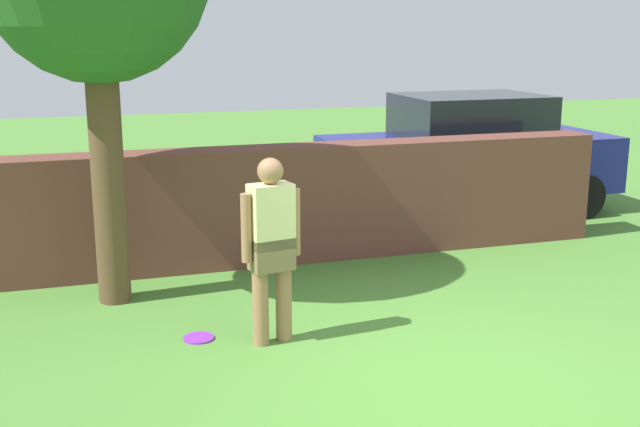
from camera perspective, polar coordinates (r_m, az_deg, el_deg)
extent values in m
plane|color=#4C8433|center=(6.34, 9.82, -11.84)|extent=(40.00, 40.00, 0.00)
cube|color=brown|center=(8.93, -9.34, 0.23)|extent=(10.08, 0.50, 1.34)
cylinder|color=brown|center=(7.89, -15.07, 2.94)|extent=(0.32, 0.32, 2.62)
cylinder|color=#9E704C|center=(6.87, -2.64, -5.78)|extent=(0.14, 0.14, 0.85)
cylinder|color=#9E704C|center=(6.78, -4.32, -6.06)|extent=(0.14, 0.14, 0.85)
cube|color=olive|center=(6.71, -3.52, -2.89)|extent=(0.39, 0.28, 0.28)
cube|color=beige|center=(6.63, -3.56, -0.20)|extent=(0.39, 0.28, 0.55)
sphere|color=#9E704C|center=(6.55, -3.61, 3.08)|extent=(0.22, 0.22, 0.22)
cylinder|color=#9E704C|center=(6.74, -1.81, -0.60)|extent=(0.09, 0.09, 0.58)
cylinder|color=#9E704C|center=(6.56, -5.34, -1.05)|extent=(0.09, 0.09, 0.58)
cube|color=navy|center=(11.72, 10.65, 3.54)|extent=(4.21, 1.72, 0.80)
cube|color=#1E2328|center=(11.63, 10.80, 6.94)|extent=(2.01, 1.51, 0.60)
cylinder|color=black|center=(13.20, 14.05, 2.69)|extent=(0.64, 0.22, 0.64)
cylinder|color=black|center=(11.82, 18.37, 1.19)|extent=(0.64, 0.22, 0.64)
cylinder|color=black|center=(11.99, 2.88, 2.03)|extent=(0.64, 0.22, 0.64)
cylinder|color=black|center=(10.46, 6.18, 0.28)|extent=(0.64, 0.22, 0.64)
cylinder|color=purple|center=(7.10, -8.74, -8.86)|extent=(0.27, 0.27, 0.02)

